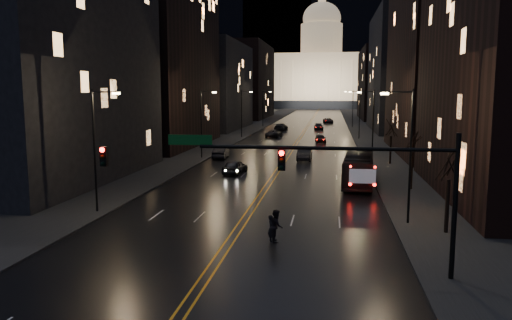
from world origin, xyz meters
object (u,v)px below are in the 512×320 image
at_px(traffic_signal, 332,171).
at_px(oncoming_car_b, 221,153).
at_px(receding_car_a, 305,154).
at_px(pedestrian_b, 276,226).
at_px(oncoming_car_a, 235,167).
at_px(bus, 359,168).
at_px(pedestrian_a, 271,228).

bearing_deg(traffic_signal, oncoming_car_b, 109.55).
height_order(receding_car_a, pedestrian_b, pedestrian_b).
xyz_separation_m(traffic_signal, receding_car_a, (-3.39, 40.53, -4.27)).
height_order(oncoming_car_a, receding_car_a, receding_car_a).
bearing_deg(traffic_signal, receding_car_a, 94.78).
bearing_deg(receding_car_a, pedestrian_b, -89.22).
height_order(bus, pedestrian_a, bus).
relative_size(traffic_signal, oncoming_car_a, 3.79).
relative_size(bus, oncoming_car_a, 2.44).
height_order(pedestrian_a, pedestrian_b, pedestrian_b).
xyz_separation_m(traffic_signal, oncoming_car_b, (-14.41, 40.57, -4.33)).
bearing_deg(pedestrian_b, oncoming_car_a, 6.95).
height_order(oncoming_car_b, receding_car_a, receding_car_a).
bearing_deg(oncoming_car_b, bus, 134.28).
xyz_separation_m(oncoming_car_a, pedestrian_b, (7.03, -23.56, 0.19)).
relative_size(bus, pedestrian_b, 5.73).
distance_m(oncoming_car_a, pedestrian_a, 24.50).
bearing_deg(bus, pedestrian_b, -102.05).
xyz_separation_m(oncoming_car_a, pedestrian_a, (6.73, -23.56, 0.03)).
xyz_separation_m(traffic_signal, oncoming_car_a, (-10.22, 28.57, -4.33)).
height_order(traffic_signal, receding_car_a, traffic_signal).
distance_m(traffic_signal, pedestrian_b, 7.23).
relative_size(oncoming_car_a, oncoming_car_b, 0.98).
distance_m(traffic_signal, pedestrian_a, 7.47).
bearing_deg(oncoming_car_a, bus, 168.89).
bearing_deg(oncoming_car_b, traffic_signal, 107.31).
height_order(traffic_signal, oncoming_car_a, traffic_signal).
relative_size(oncoming_car_b, receding_car_a, 0.92).
relative_size(oncoming_car_b, pedestrian_a, 2.91).
xyz_separation_m(traffic_signal, bus, (2.59, 24.45, -3.55)).
xyz_separation_m(oncoming_car_a, receding_car_a, (6.83, 11.97, 0.06)).
bearing_deg(bus, oncoming_car_a, 166.68).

